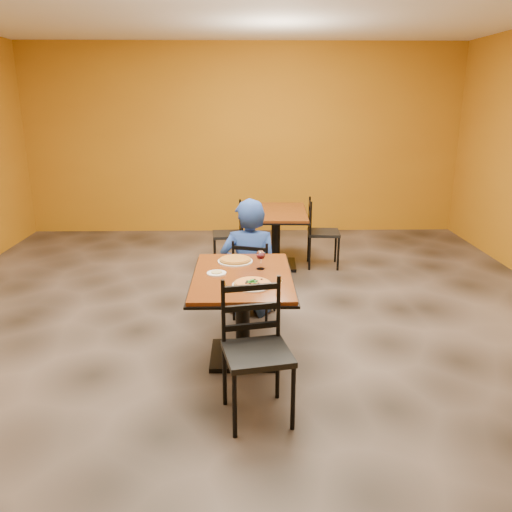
{
  "coord_description": "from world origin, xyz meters",
  "views": [
    {
      "loc": [
        0.03,
        -4.49,
        2.12
      ],
      "look_at": [
        0.12,
        -0.3,
        0.85
      ],
      "focal_mm": 36.1,
      "sensor_mm": 36.0,
      "label": 1
    }
  ],
  "objects_px": {
    "chair_main_far": "(255,278)",
    "wine_glass": "(261,259)",
    "table_main": "(243,297)",
    "plate_main": "(252,285)",
    "diner": "(249,256)",
    "chair_second_left": "(228,235)",
    "chair_second_right": "(324,233)",
    "pizza_main": "(252,283)",
    "table_second": "(276,226)",
    "side_plate": "(217,273)",
    "plate_far": "(235,261)",
    "chair_main_near": "(257,354)",
    "pizza_far": "(235,259)"
  },
  "relations": [
    {
      "from": "chair_second_left",
      "to": "side_plate",
      "type": "height_order",
      "value": "chair_second_left"
    },
    {
      "from": "chair_second_left",
      "to": "pizza_far",
      "type": "height_order",
      "value": "chair_second_left"
    },
    {
      "from": "chair_main_near",
      "to": "chair_second_left",
      "type": "xyz_separation_m",
      "value": [
        -0.31,
        3.4,
        -0.05
      ]
    },
    {
      "from": "table_second",
      "to": "chair_second_right",
      "type": "height_order",
      "value": "chair_second_right"
    },
    {
      "from": "diner",
      "to": "plate_far",
      "type": "relative_size",
      "value": 3.87
    },
    {
      "from": "table_main",
      "to": "chair_second_left",
      "type": "height_order",
      "value": "chair_second_left"
    },
    {
      "from": "table_second",
      "to": "chair_second_left",
      "type": "height_order",
      "value": "chair_second_left"
    },
    {
      "from": "chair_second_left",
      "to": "plate_main",
      "type": "distance_m",
      "value": 2.82
    },
    {
      "from": "chair_main_far",
      "to": "side_plate",
      "type": "height_order",
      "value": "chair_main_far"
    },
    {
      "from": "side_plate",
      "to": "wine_glass",
      "type": "relative_size",
      "value": 0.89
    },
    {
      "from": "chair_main_far",
      "to": "chair_second_left",
      "type": "relative_size",
      "value": 0.95
    },
    {
      "from": "chair_second_left",
      "to": "pizza_far",
      "type": "relative_size",
      "value": 3.09
    },
    {
      "from": "chair_main_near",
      "to": "chair_second_right",
      "type": "relative_size",
      "value": 1.07
    },
    {
      "from": "chair_main_near",
      "to": "diner",
      "type": "xyz_separation_m",
      "value": [
        -0.04,
        1.88,
        0.12
      ]
    },
    {
      "from": "chair_second_right",
      "to": "table_second",
      "type": "bearing_deg",
      "value": 94.4
    },
    {
      "from": "table_main",
      "to": "wine_glass",
      "type": "xyz_separation_m",
      "value": [
        0.15,
        0.15,
        0.28
      ]
    },
    {
      "from": "chair_main_far",
      "to": "plate_main",
      "type": "relative_size",
      "value": 2.66
    },
    {
      "from": "diner",
      "to": "wine_glass",
      "type": "xyz_separation_m",
      "value": [
        0.09,
        -0.86,
        0.24
      ]
    },
    {
      "from": "diner",
      "to": "pizza_main",
      "type": "height_order",
      "value": "diner"
    },
    {
      "from": "chair_second_right",
      "to": "chair_main_near",
      "type": "bearing_deg",
      "value": 168.79
    },
    {
      "from": "table_main",
      "to": "plate_main",
      "type": "height_order",
      "value": "plate_main"
    },
    {
      "from": "chair_main_near",
      "to": "pizza_far",
      "type": "bearing_deg",
      "value": 86.2
    },
    {
      "from": "chair_main_near",
      "to": "chair_second_left",
      "type": "relative_size",
      "value": 1.11
    },
    {
      "from": "pizza_far",
      "to": "chair_main_near",
      "type": "bearing_deg",
      "value": -82.18
    },
    {
      "from": "diner",
      "to": "side_plate",
      "type": "relative_size",
      "value": 7.5
    },
    {
      "from": "table_main",
      "to": "pizza_main",
      "type": "height_order",
      "value": "pizza_main"
    },
    {
      "from": "chair_second_right",
      "to": "pizza_main",
      "type": "relative_size",
      "value": 3.17
    },
    {
      "from": "table_second",
      "to": "plate_main",
      "type": "bearing_deg",
      "value": -97.1
    },
    {
      "from": "table_second",
      "to": "diner",
      "type": "relative_size",
      "value": 1.02
    },
    {
      "from": "plate_main",
      "to": "diner",
      "type": "bearing_deg",
      "value": 90.46
    },
    {
      "from": "table_second",
      "to": "plate_main",
      "type": "relative_size",
      "value": 3.96
    },
    {
      "from": "table_main",
      "to": "plate_main",
      "type": "distance_m",
      "value": 0.34
    },
    {
      "from": "table_main",
      "to": "wine_glass",
      "type": "height_order",
      "value": "wine_glass"
    },
    {
      "from": "table_main",
      "to": "side_plate",
      "type": "height_order",
      "value": "side_plate"
    },
    {
      "from": "table_second",
      "to": "chair_main_far",
      "type": "xyz_separation_m",
      "value": [
        -0.31,
        -1.64,
        -0.14
      ]
    },
    {
      "from": "chair_main_far",
      "to": "wine_glass",
      "type": "height_order",
      "value": "wine_glass"
    },
    {
      "from": "chair_main_far",
      "to": "chair_second_right",
      "type": "height_order",
      "value": "chair_second_right"
    },
    {
      "from": "side_plate",
      "to": "plate_far",
      "type": "bearing_deg",
      "value": 65.58
    },
    {
      "from": "plate_main",
      "to": "pizza_far",
      "type": "distance_m",
      "value": 0.64
    },
    {
      "from": "chair_main_far",
      "to": "chair_second_left",
      "type": "bearing_deg",
      "value": -61.8
    },
    {
      "from": "chair_main_near",
      "to": "plate_main",
      "type": "bearing_deg",
      "value": 80.94
    },
    {
      "from": "pizza_main",
      "to": "table_second",
      "type": "bearing_deg",
      "value": 82.9
    },
    {
      "from": "diner",
      "to": "wine_glass",
      "type": "distance_m",
      "value": 0.9
    },
    {
      "from": "table_main",
      "to": "chair_main_near",
      "type": "bearing_deg",
      "value": -83.16
    },
    {
      "from": "chair_main_near",
      "to": "chair_main_far",
      "type": "xyz_separation_m",
      "value": [
        0.01,
        1.76,
        -0.07
      ]
    },
    {
      "from": "pizza_main",
      "to": "chair_second_right",
      "type": "bearing_deg",
      "value": 70.72
    },
    {
      "from": "table_main",
      "to": "chair_second_right",
      "type": "relative_size",
      "value": 1.37
    },
    {
      "from": "table_main",
      "to": "pizza_main",
      "type": "relative_size",
      "value": 4.33
    },
    {
      "from": "pizza_far",
      "to": "diner",
      "type": "bearing_deg",
      "value": 78.6
    },
    {
      "from": "table_second",
      "to": "plate_far",
      "type": "bearing_deg",
      "value": -102.7
    }
  ]
}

